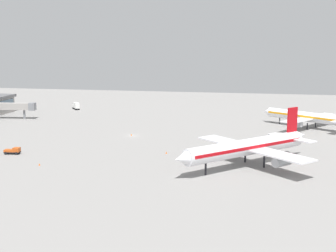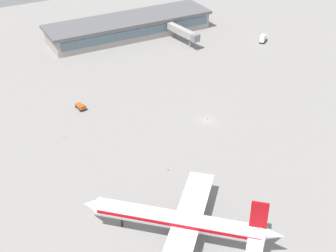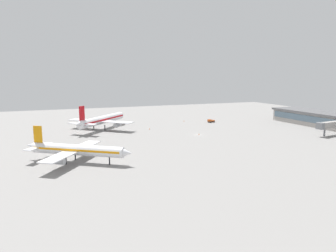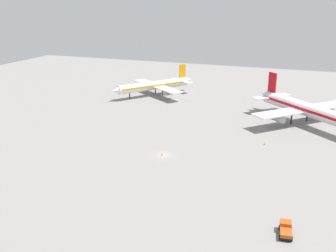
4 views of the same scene
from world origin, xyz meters
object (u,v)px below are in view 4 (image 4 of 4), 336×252
safety_cone_far_side (264,144)px  airplane_taxiing (155,85)px  pushback_tractor (286,229)px  safety_cone_mid_apron (162,154)px  airplane_at_gate (306,109)px

safety_cone_far_side → airplane_taxiing: bearing=140.0°
airplane_taxiing → safety_cone_far_side: size_ratio=54.92×
pushback_tractor → safety_cone_mid_apron: (-33.07, 25.62, -0.67)m
airplane_at_gate → safety_cone_far_side: bearing=-69.4°
airplane_taxiing → safety_cone_mid_apron: 65.80m
airplane_at_gate → safety_cone_mid_apron: (-33.17, -40.67, -4.79)m
safety_cone_mid_apron → airplane_taxiing: bearing=114.4°
safety_cone_mid_apron → safety_cone_far_side: bearing=36.1°
airplane_taxiing → pushback_tractor: bearing=70.9°
airplane_at_gate → safety_cone_far_side: airplane_at_gate is taller
airplane_taxiing → safety_cone_far_side: (50.77, -42.59, -3.95)m
airplane_at_gate → safety_cone_far_side: size_ratio=61.71×
airplane_at_gate → pushback_tractor: size_ratio=8.05×
airplane_taxiing → pushback_tractor: airplane_taxiing is taller
airplane_at_gate → airplane_taxiing: bearing=-154.9°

